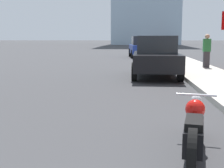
{
  "coord_description": "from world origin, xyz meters",
  "views": [
    {
      "loc": [
        2.07,
        0.69,
        1.6
      ],
      "look_at": [
        1.67,
        6.58,
        0.73
      ],
      "focal_mm": 50.0,
      "sensor_mm": 36.0,
      "label": 1
    }
  ],
  "objects_px": {
    "parked_car_black": "(156,56)",
    "parked_car_blue": "(142,47)",
    "pedestrian": "(207,51)",
    "motorcycle": "(194,129)"
  },
  "relations": [
    {
      "from": "parked_car_black",
      "to": "parked_car_blue",
      "type": "bearing_deg",
      "value": 92.21
    },
    {
      "from": "parked_car_black",
      "to": "parked_car_blue",
      "type": "height_order",
      "value": "parked_car_blue"
    },
    {
      "from": "parked_car_black",
      "to": "pedestrian",
      "type": "relative_size",
      "value": 2.6
    },
    {
      "from": "motorcycle",
      "to": "pedestrian",
      "type": "height_order",
      "value": "pedestrian"
    },
    {
      "from": "parked_car_blue",
      "to": "parked_car_black",
      "type": "bearing_deg",
      "value": -93.75
    },
    {
      "from": "motorcycle",
      "to": "pedestrian",
      "type": "xyz_separation_m",
      "value": [
        2.75,
        11.4,
        0.62
      ]
    },
    {
      "from": "parked_car_black",
      "to": "pedestrian",
      "type": "bearing_deg",
      "value": 46.97
    },
    {
      "from": "motorcycle",
      "to": "parked_car_black",
      "type": "xyz_separation_m",
      "value": [
        0.08,
        8.67,
        0.48
      ]
    },
    {
      "from": "motorcycle",
      "to": "parked_car_blue",
      "type": "xyz_separation_m",
      "value": [
        -0.14,
        21.8,
        0.5
      ]
    },
    {
      "from": "parked_car_blue",
      "to": "pedestrian",
      "type": "xyz_separation_m",
      "value": [
        2.89,
        -10.4,
        0.12
      ]
    }
  ]
}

